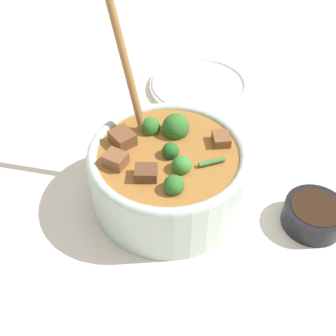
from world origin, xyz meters
The scene contains 4 objects.
ground_plane centered at (0.00, 0.00, 0.00)m, with size 4.00×4.00×0.00m, color silver.
stew_bowl centered at (0.00, 0.00, 0.06)m, with size 0.24×0.26×0.29m.
condiment_bowl centered at (0.14, -0.18, 0.02)m, with size 0.09×0.09×0.04m.
empty_plate centered at (0.25, 0.21, 0.01)m, with size 0.22×0.22×0.02m.
Camera 1 is at (-0.28, -0.36, 0.53)m, focal length 45.00 mm.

